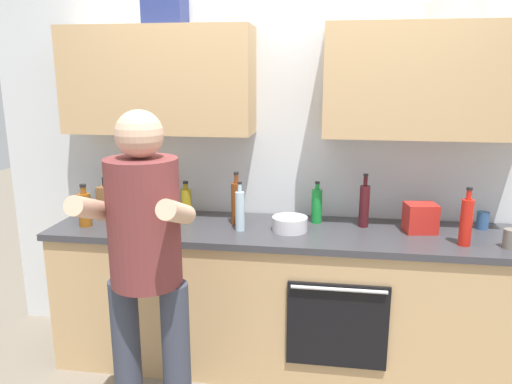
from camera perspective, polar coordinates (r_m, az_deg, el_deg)
The scene contains 18 objects.
ground_plane at distance 3.38m, azimuth 2.95°, elevation -19.02°, with size 12.00×12.00×0.00m, color #756B5B.
back_wall_unit at distance 3.13m, azimuth 3.83°, elevation 7.72°, with size 4.00×0.38×2.50m.
counter at distance 3.15m, azimuth 3.08°, elevation -12.10°, with size 2.84×0.67×0.90m.
person_standing at distance 2.40m, azimuth -12.71°, elevation -7.12°, with size 0.49×0.45×1.66m.
bottle_syrup at distance 3.20m, azimuth -19.27°, elevation -1.85°, with size 0.08×0.08×0.26m.
bottle_soda at distance 3.11m, azimuth 7.06°, elevation -1.56°, with size 0.07×0.07×0.26m.
bottle_wine at distance 3.07m, azimuth 12.45°, elevation -1.49°, with size 0.06×0.06×0.33m.
bottle_oil at distance 3.23m, azimuth -8.11°, elevation -1.20°, with size 0.07×0.07×0.24m.
bottle_vinegar at distance 3.04m, azimuth -2.28°, elevation -1.25°, with size 0.07×0.07×0.33m.
bottle_hotsauce at distance 2.90m, azimuth 23.22°, elevation -3.15°, with size 0.07×0.07×0.33m.
bottle_water at distance 2.93m, azimuth -1.88°, elevation -2.13°, with size 0.06×0.06×0.30m.
cup_tea at distance 3.27m, azimuth 24.82°, elevation -3.01°, with size 0.07×0.07×0.11m, color #33598C.
cup_coffee at distance 2.99m, azimuth -12.86°, elevation -3.71°, with size 0.08×0.08×0.10m, color white.
cup_stoneware at distance 2.99m, azimuth 27.44°, elevation -4.84°, with size 0.08×0.08×0.11m, color slate.
mixing_bowl at distance 2.95m, azimuth 3.95°, elevation -3.70°, with size 0.21×0.21×0.09m, color silver.
knife_block at distance 3.32m, azimuth -16.75°, elevation -1.09°, with size 0.10×0.14×0.27m.
grocery_bag_crisps at distance 3.07m, azimuth 18.54°, elevation -2.87°, with size 0.18×0.14×0.17m, color red.
grocery_bag_bread at distance 3.22m, azimuth -12.40°, elevation -1.39°, with size 0.19×0.19×0.20m, color tan.
Camera 1 is at (0.26, -2.83, 1.82)m, focal length 34.46 mm.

